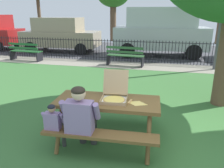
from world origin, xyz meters
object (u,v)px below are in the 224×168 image
Objects in this scene: park_bench_center at (125,56)px; parked_car_left at (60,34)px; pizza_slice_on_table at (136,103)px; picnic_table_foreground at (107,109)px; park_bench_left at (25,52)px; parked_car_center at (161,31)px; pizza_box_open at (115,94)px; lamp_post_walkway at (223,6)px; adult_at_table at (81,117)px; child_at_table at (55,123)px.

parked_car_left is (-4.32, 2.78, 0.59)m from park_bench_center.
park_bench_center is at bearing 101.85° from pizza_slice_on_table.
park_bench_left is at bearing 133.60° from picnic_table_foreground.
park_bench_left is 6.85m from parked_car_center.
lamp_post_walkway reaches higher than pizza_box_open.
adult_at_table is 0.25× the size of parked_car_center.
pizza_box_open is at bearing -81.67° from park_bench_center.
child_at_table is 0.18× the size of parked_car_center.
parked_car_left is (-7.98, 2.56, -1.42)m from lamp_post_walkway.
adult_at_table reaches higher than picnic_table_foreground.
park_bench_center is (4.84, 0.00, 0.00)m from park_bench_left.
parked_car_center is at bearing 86.54° from pizza_box_open.
lamp_post_walkway reaches higher than pizza_slice_on_table.
picnic_table_foreground is at bearing -82.87° from park_bench_center.
picnic_table_foreground is 1.15× the size of park_bench_left.
park_bench_center is at bearing -176.55° from lamp_post_walkway.
parked_car_left is at bearing 120.37° from picnic_table_foreground.
pizza_slice_on_table is at bearing -2.78° from picnic_table_foreground.
park_bench_left is 0.37× the size of parked_car_left.
park_bench_left is 0.34× the size of parked_car_center.
park_bench_center is (-1.23, 5.87, -0.36)m from pizza_slice_on_table.
pizza_slice_on_table is 10.28m from parked_car_left.
pizza_box_open is (0.12, 0.07, 0.26)m from picnic_table_foreground.
lamp_post_walkway is at bearing 68.35° from pizza_slice_on_table.
child_at_table reaches higher than park_bench_left.
child_at_table is (-0.84, -0.63, -0.34)m from pizza_box_open.
pizza_box_open is 0.41m from pizza_slice_on_table.
adult_at_table is at bearing -118.73° from picnic_table_foreground.
park_bench_left is at bearing -155.89° from parked_car_center.
parked_car_left is (-5.06, 8.62, 0.41)m from picnic_table_foreground.
parked_car_center reaches higher than park_bench_left.
child_at_table is at bearing -141.89° from picnic_table_foreground.
parked_car_center is at bearing 0.01° from parked_car_left.
parked_car_left is (-5.56, 8.65, 0.23)m from pizza_slice_on_table.
child_at_table is 7.80m from lamp_post_walkway.
adult_at_table is at bearing -62.44° from parked_car_left.
parked_car_center is (0.63, 8.63, 0.71)m from picnic_table_foreground.
park_bench_left is at bearing 127.09° from child_at_table.
adult_at_table is (-0.78, -0.49, -0.12)m from pizza_slice_on_table.
pizza_box_open is 1.10m from child_at_table.
pizza_slice_on_table is at bearing -13.19° from pizza_box_open.
parked_car_center reaches higher than park_bench_center.
pizza_slice_on_table is at bearing -111.65° from lamp_post_walkway.
picnic_table_foreground is 0.92m from child_at_table.
lamp_post_walkway is (3.20, 6.59, 1.77)m from adult_at_table.
picnic_table_foreground is 0.47× the size of lamp_post_walkway.
pizza_box_open is 10.00m from parked_car_left.
lamp_post_walkway is (2.42, 6.09, 1.65)m from pizza_slice_on_table.
park_bench_left is at bearing 134.52° from pizza_box_open.
lamp_post_walkway reaches higher than park_bench_center.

